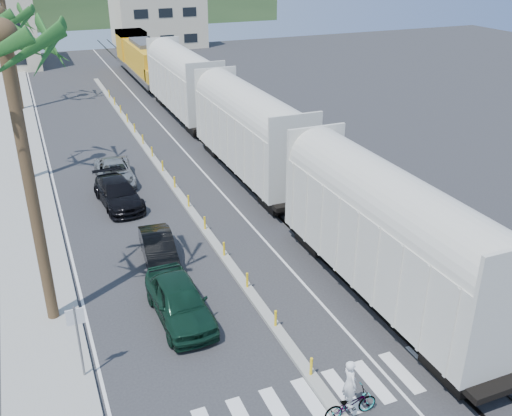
% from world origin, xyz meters
% --- Properties ---
extents(ground, '(140.00, 140.00, 0.00)m').
position_xyz_m(ground, '(0.00, 0.00, 0.00)').
color(ground, '#28282B').
rests_on(ground, ground).
extents(sidewalk, '(3.00, 90.00, 0.15)m').
position_xyz_m(sidewalk, '(-8.50, 25.00, 0.07)').
color(sidewalk, gray).
rests_on(sidewalk, ground).
extents(rails, '(1.56, 100.00, 0.06)m').
position_xyz_m(rails, '(5.00, 28.00, 0.03)').
color(rails, black).
rests_on(rails, ground).
extents(median, '(0.45, 60.00, 0.85)m').
position_xyz_m(median, '(0.00, 19.96, 0.09)').
color(median, gray).
rests_on(median, ground).
extents(crosswalk, '(14.00, 2.20, 0.01)m').
position_xyz_m(crosswalk, '(0.00, -2.00, 0.01)').
color(crosswalk, silver).
rests_on(crosswalk, ground).
extents(lane_markings, '(9.42, 90.00, 0.01)m').
position_xyz_m(lane_markings, '(-2.15, 25.00, 0.00)').
color(lane_markings, silver).
rests_on(lane_markings, ground).
extents(freight_train, '(3.00, 60.94, 5.85)m').
position_xyz_m(freight_train, '(5.00, 22.84, 2.91)').
color(freight_train, beige).
rests_on(freight_train, ground).
extents(street_sign, '(0.60, 0.08, 3.00)m').
position_xyz_m(street_sign, '(-7.30, 2.00, 1.97)').
color(street_sign, slate).
rests_on(street_sign, ground).
extents(buildings, '(38.00, 27.00, 10.00)m').
position_xyz_m(buildings, '(-6.41, 71.66, 4.36)').
color(buildings, beige).
rests_on(buildings, ground).
extents(car_lead, '(2.21, 4.99, 1.67)m').
position_xyz_m(car_lead, '(-3.25, 4.13, 0.83)').
color(car_lead, black).
rests_on(car_lead, ground).
extents(car_second, '(2.09, 4.30, 1.34)m').
position_xyz_m(car_second, '(-2.94, 8.98, 0.67)').
color(car_second, black).
rests_on(car_second, ground).
extents(car_third, '(2.93, 5.39, 1.46)m').
position_xyz_m(car_third, '(-3.56, 16.09, 0.73)').
color(car_third, black).
rests_on(car_third, ground).
extents(car_rear, '(2.78, 5.08, 1.34)m').
position_xyz_m(car_rear, '(-3.16, 19.61, 0.67)').
color(car_rear, '#949798').
rests_on(car_rear, ground).
extents(cyclist, '(0.77, 1.87, 2.24)m').
position_xyz_m(cyclist, '(0.31, -3.06, 0.73)').
color(cyclist, '#9EA0A5').
rests_on(cyclist, ground).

